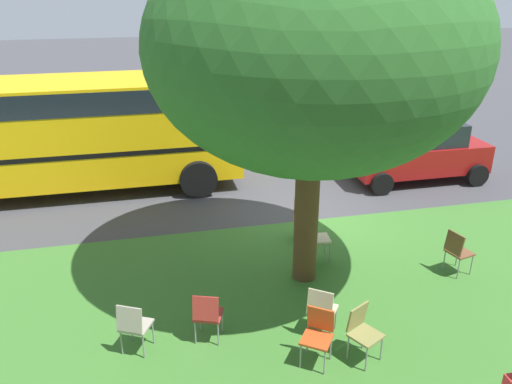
{
  "coord_description": "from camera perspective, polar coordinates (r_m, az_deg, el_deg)",
  "views": [
    {
      "loc": [
        3.53,
        10.5,
        5.31
      ],
      "look_at": [
        1.41,
        1.25,
        1.3
      ],
      "focal_mm": 36.15,
      "sensor_mm": 36.0,
      "label": 1
    }
  ],
  "objects": [
    {
      "name": "ground",
      "position": [
        12.29,
        5.12,
        -2.79
      ],
      "size": [
        80.0,
        80.0,
        0.0
      ],
      "primitive_type": "plane",
      "color": "#424247"
    },
    {
      "name": "chair_7",
      "position": [
        8.15,
        -5.41,
        -13.22
      ],
      "size": [
        0.53,
        0.54,
        0.88
      ],
      "color": "#B7332D",
      "rests_on": "ground"
    },
    {
      "name": "parked_car",
      "position": [
        14.96,
        17.47,
        4.44
      ],
      "size": [
        3.7,
        1.92,
        1.65
      ],
      "color": "maroon",
      "rests_on": "ground"
    },
    {
      "name": "chair_4",
      "position": [
        7.97,
        11.69,
        -14.61
      ],
      "size": [
        0.56,
        0.57,
        0.88
      ],
      "color": "olive",
      "rests_on": "ground"
    },
    {
      "name": "grass_verge",
      "position": [
        9.69,
        10.95,
        -10.77
      ],
      "size": [
        48.0,
        6.0,
        0.01
      ],
      "primitive_type": "cube",
      "color": "#3D752D",
      "rests_on": "ground"
    },
    {
      "name": "chair_2",
      "position": [
        10.37,
        6.67,
        -4.77
      ],
      "size": [
        0.45,
        0.45,
        0.88
      ],
      "color": "beige",
      "rests_on": "ground"
    },
    {
      "name": "chair_1",
      "position": [
        7.81,
        6.89,
        -15.13
      ],
      "size": [
        0.58,
        0.58,
        0.88
      ],
      "color": "#C64C1E",
      "rests_on": "ground"
    },
    {
      "name": "chair_6",
      "position": [
        8.11,
        -13.4,
        -14.03
      ],
      "size": [
        0.56,
        0.56,
        0.88
      ],
      "color": "#ADA393",
      "rests_on": "ground"
    },
    {
      "name": "chair_5",
      "position": [
        8.3,
        7.26,
        -12.59
      ],
      "size": [
        0.58,
        0.58,
        0.88
      ],
      "color": "beige",
      "rests_on": "ground"
    },
    {
      "name": "street_tree",
      "position": [
        8.54,
        6.37,
        15.5
      ],
      "size": [
        5.44,
        5.44,
        6.25
      ],
      "color": "brown",
      "rests_on": "ground"
    },
    {
      "name": "school_bus",
      "position": [
        14.27,
        -23.51,
        6.6
      ],
      "size": [
        10.4,
        2.8,
        2.88
      ],
      "color": "yellow",
      "rests_on": "ground"
    },
    {
      "name": "chair_0",
      "position": [
        11.18,
        5.26,
        -2.57
      ],
      "size": [
        0.51,
        0.52,
        0.88
      ],
      "color": "#C64C1E",
      "rests_on": "ground"
    },
    {
      "name": "chair_3",
      "position": [
        10.51,
        21.39,
        -5.94
      ],
      "size": [
        0.51,
        0.5,
        0.88
      ],
      "color": "brown",
      "rests_on": "ground"
    }
  ]
}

